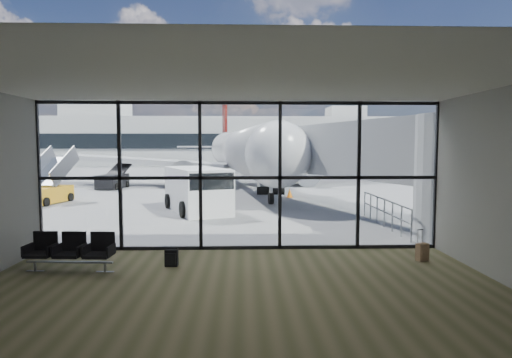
{
  "coord_description": "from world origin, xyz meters",
  "views": [
    {
      "loc": [
        0.08,
        -12.88,
        3.14
      ],
      "look_at": [
        0.57,
        3.0,
        1.93
      ],
      "focal_mm": 30.0,
      "sensor_mm": 36.0,
      "label": 1
    }
  ],
  "objects": [
    {
      "name": "suitcase",
      "position": [
        5.0,
        -1.51,
        0.26
      ],
      "size": [
        0.37,
        0.32,
        0.87
      ],
      "rotation": [
        0.0,
        0.0,
        0.41
      ],
      "color": "#967454",
      "rests_on": "ground"
    },
    {
      "name": "far_terminal",
      "position": [
        -0.59,
        61.97,
        4.21
      ],
      "size": [
        80.0,
        12.2,
        11.0
      ],
      "color": "#B1B2AD",
      "rests_on": "ground"
    },
    {
      "name": "traffic_cone_c",
      "position": [
        2.97,
        13.36,
        0.26
      ],
      "size": [
        0.39,
        0.39,
        0.55
      ],
      "color": "orange",
      "rests_on": "ground"
    },
    {
      "name": "tree_4",
      "position": [
        -21.0,
        72.0,
        5.25
      ],
      "size": [
        5.61,
        5.61,
        8.07
      ],
      "color": "#382619",
      "rests_on": "ground"
    },
    {
      "name": "airliner",
      "position": [
        -0.12,
        23.26,
        2.69
      ],
      "size": [
        29.4,
        34.22,
        8.84
      ],
      "rotation": [
        0.0,
        0.0,
        0.13
      ],
      "color": "silver",
      "rests_on": "ground"
    },
    {
      "name": "ground",
      "position": [
        0.0,
        40.0,
        0.0
      ],
      "size": [
        220.0,
        220.0,
        0.0
      ],
      "primitive_type": "plane",
      "color": "slate",
      "rests_on": "ground"
    },
    {
      "name": "glass_curtain_wall",
      "position": [
        0.0,
        0.0,
        2.25
      ],
      "size": [
        12.1,
        0.12,
        4.5
      ],
      "color": "white",
      "rests_on": "ground"
    },
    {
      "name": "tree_2",
      "position": [
        -33.0,
        72.0,
        5.88
      ],
      "size": [
        6.27,
        6.27,
        9.03
      ],
      "color": "#382619",
      "rests_on": "ground"
    },
    {
      "name": "backpack",
      "position": [
        -1.8,
        -1.81,
        0.24
      ],
      "size": [
        0.33,
        0.31,
        0.49
      ],
      "rotation": [
        0.0,
        0.0,
        -0.04
      ],
      "color": "black",
      "rests_on": "ground"
    },
    {
      "name": "tree_0",
      "position": [
        -45.0,
        72.0,
        4.63
      ],
      "size": [
        4.95,
        4.95,
        7.12
      ],
      "color": "#382619",
      "rests_on": "ground"
    },
    {
      "name": "belt_loader",
      "position": [
        -9.68,
        19.43,
        0.62
      ],
      "size": [
        1.89,
        4.11,
        1.83
      ],
      "rotation": [
        0.0,
        0.0,
        -0.11
      ],
      "color": "black",
      "rests_on": "ground"
    },
    {
      "name": "mobile_stairs",
      "position": [
        -10.92,
        11.09,
        0.61
      ],
      "size": [
        2.42,
        3.84,
        2.52
      ],
      "rotation": [
        0.0,
        0.0,
        -0.2
      ],
      "color": "orange",
      "rests_on": "ground"
    },
    {
      "name": "traffic_cone_a",
      "position": [
        -1.44,
        11.19,
        0.32
      ],
      "size": [
        0.48,
        0.48,
        0.68
      ],
      "color": "#FF460D",
      "rests_on": "ground"
    },
    {
      "name": "service_van",
      "position": [
        -2.09,
        7.65,
        1.09
      ],
      "size": [
        3.76,
        5.3,
        2.11
      ],
      "rotation": [
        0.0,
        0.0,
        0.38
      ],
      "color": "white",
      "rests_on": "ground"
    },
    {
      "name": "traffic_cone_b",
      "position": [
        -1.37,
        11.05,
        0.3
      ],
      "size": [
        0.45,
        0.45,
        0.64
      ],
      "color": "#D05A0A",
      "rests_on": "ground"
    },
    {
      "name": "lounge_shell",
      "position": [
        0.0,
        -4.8,
        2.65
      ],
      "size": [
        12.02,
        8.01,
        4.51
      ],
      "color": "brown",
      "rests_on": "ground"
    },
    {
      "name": "jet_bridge",
      "position": [
        4.9,
        7.07,
        2.76
      ],
      "size": [
        8.0,
        16.5,
        4.33
      ],
      "color": "gray",
      "rests_on": "ground"
    },
    {
      "name": "seating_row",
      "position": [
        -4.26,
        -2.1,
        0.54
      ],
      "size": [
        2.19,
        0.75,
        0.97
      ],
      "rotation": [
        0.0,
        0.0,
        -0.07
      ],
      "color": "gray",
      "rests_on": "ground"
    },
    {
      "name": "tree_5",
      "position": [
        -15.0,
        72.0,
        5.88
      ],
      "size": [
        6.27,
        6.27,
        9.03
      ],
      "color": "#382619",
      "rests_on": "ground"
    },
    {
      "name": "tree_1",
      "position": [
        -39.0,
        72.0,
        5.25
      ],
      "size": [
        5.61,
        5.61,
        8.07
      ],
      "color": "#382619",
      "rests_on": "ground"
    },
    {
      "name": "tree_3",
      "position": [
        -27.0,
        72.0,
        4.63
      ],
      "size": [
        4.95,
        4.95,
        7.12
      ],
      "color": "#382619",
      "rests_on": "ground"
    },
    {
      "name": "apron_railing",
      "position": [
        5.6,
        3.5,
        0.72
      ],
      "size": [
        0.06,
        5.46,
        1.11
      ],
      "color": "gray",
      "rests_on": "ground"
    }
  ]
}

